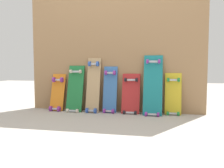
{
  "coord_description": "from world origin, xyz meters",
  "views": [
    {
      "loc": [
        0.64,
        -3.04,
        0.61
      ],
      "look_at": [
        0.0,
        -0.07,
        0.38
      ],
      "focal_mm": 37.31,
      "sensor_mm": 36.0,
      "label": 1
    }
  ],
  "objects": [
    {
      "name": "plywood_wall_panel",
      "position": [
        0.0,
        0.07,
        0.8
      ],
      "size": [
        2.39,
        0.04,
        1.59
      ],
      "primitive_type": "cube",
      "color": "#99724C",
      "rests_on": "ground"
    },
    {
      "name": "skateboard_red",
      "position": [
        0.24,
        -0.04,
        0.22
      ],
      "size": [
        0.24,
        0.2,
        0.59
      ],
      "color": "#B22626",
      "rests_on": "ground"
    },
    {
      "name": "ground_plane",
      "position": [
        0.0,
        0.0,
        0.0
      ],
      "size": [
        12.0,
        12.0,
        0.0
      ],
      "primitive_type": "plane",
      "color": "#B2AAA0"
    },
    {
      "name": "skateboard_blue",
      "position": [
        -0.04,
        -0.03,
        0.27
      ],
      "size": [
        0.18,
        0.19,
        0.68
      ],
      "color": "#386BAD",
      "rests_on": "ground"
    },
    {
      "name": "skateboard_green",
      "position": [
        -0.52,
        -0.05,
        0.28
      ],
      "size": [
        0.22,
        0.23,
        0.7
      ],
      "color": "#1E7238",
      "rests_on": "ground"
    },
    {
      "name": "skateboard_natural",
      "position": [
        -0.27,
        -0.05,
        0.33
      ],
      "size": [
        0.18,
        0.23,
        0.8
      ],
      "color": "tan",
      "rests_on": "ground"
    },
    {
      "name": "skateboard_orange",
      "position": [
        -0.79,
        -0.05,
        0.22
      ],
      "size": [
        0.19,
        0.22,
        0.57
      ],
      "color": "orange",
      "rests_on": "ground"
    },
    {
      "name": "skateboard_yellow",
      "position": [
        0.78,
        -0.01,
        0.23
      ],
      "size": [
        0.21,
        0.15,
        0.6
      ],
      "color": "gold",
      "rests_on": "ground"
    },
    {
      "name": "skateboard_teal",
      "position": [
        0.53,
        -0.07,
        0.34
      ],
      "size": [
        0.24,
        0.26,
        0.83
      ],
      "color": "#197A7F",
      "rests_on": "ground"
    }
  ]
}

